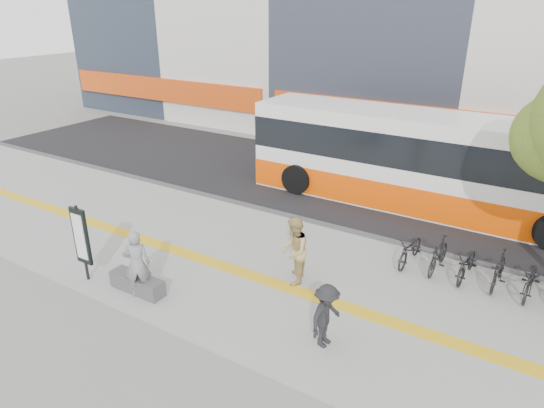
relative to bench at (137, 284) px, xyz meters
The scene contains 12 objects.
ground 2.88m from the bench, 24.78° to the left, with size 120.00×120.00×0.00m, color slate.
sidewalk 3.76m from the bench, 46.08° to the left, with size 40.00×7.00×0.08m, color slate.
tactile_strip 3.41m from the bench, 40.24° to the left, with size 40.00×0.45×0.01m, color #C19216.
street 10.53m from the bench, 75.70° to the left, with size 40.00×8.00×0.06m, color black.
curb 6.73m from the bench, 67.25° to the left, with size 40.00×0.25×0.14m, color #3A3A3D.
bench is the anchor object (origin of this frame).
signboard 1.94m from the bench, 169.19° to the right, with size 0.55×0.10×2.20m.
bus 10.84m from the bench, 64.47° to the left, with size 12.82×3.04×3.41m.
bicycle_row 9.20m from the bench, 34.44° to the left, with size 4.54×1.73×0.99m.
seated_woman 0.72m from the bench, 24.79° to the right, with size 0.67×0.44×1.84m, color black.
pedestrian_tan 4.21m from the bench, 37.96° to the left, with size 0.92×0.72×1.89m, color tan.
pedestrian_dark 5.19m from the bench, ahead, with size 0.98×0.56×1.52m, color black.
Camera 1 is at (5.98, -8.41, 7.11)m, focal length 31.38 mm.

